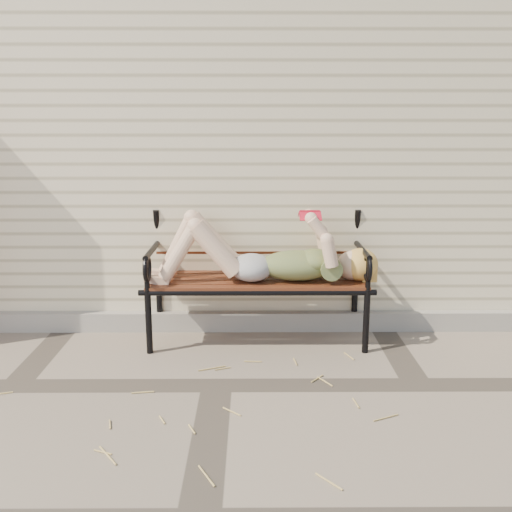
{
  "coord_description": "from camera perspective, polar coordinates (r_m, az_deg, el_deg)",
  "views": [
    {
      "loc": [
        0.22,
        -3.26,
        1.59
      ],
      "look_at": [
        0.25,
        0.66,
        0.67
      ],
      "focal_mm": 40.0,
      "sensor_mm": 36.0,
      "label": 1
    }
  ],
  "objects": [
    {
      "name": "ground",
      "position": [
        3.63,
        -3.95,
        -12.78
      ],
      "size": [
        80.0,
        80.0,
        0.0
      ],
      "primitive_type": "plane",
      "color": "gray",
      "rests_on": "ground"
    },
    {
      "name": "house_wall",
      "position": [
        6.26,
        -2.46,
        12.35
      ],
      "size": [
        8.0,
        4.0,
        3.0
      ],
      "primitive_type": "cube",
      "color": "beige",
      "rests_on": "ground"
    },
    {
      "name": "foundation_strip",
      "position": [
        4.5,
        -3.21,
        -6.51
      ],
      "size": [
        8.0,
        0.1,
        0.15
      ],
      "primitive_type": "cube",
      "color": "gray",
      "rests_on": "ground"
    },
    {
      "name": "garden_bench",
      "position": [
        4.23,
        0.12,
        0.05
      ],
      "size": [
        1.73,
        0.69,
        1.12
      ],
      "color": "black",
      "rests_on": "ground"
    },
    {
      "name": "reading_woman",
      "position": [
        4.09,
        0.33,
        0.13
      ],
      "size": [
        1.63,
        0.37,
        0.51
      ],
      "color": "#0A3547",
      "rests_on": "ground"
    },
    {
      "name": "straw_scatter",
      "position": [
        3.66,
        -15.57,
        -12.95
      ],
      "size": [
        3.02,
        1.69,
        0.01
      ],
      "color": "tan",
      "rests_on": "ground"
    }
  ]
}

